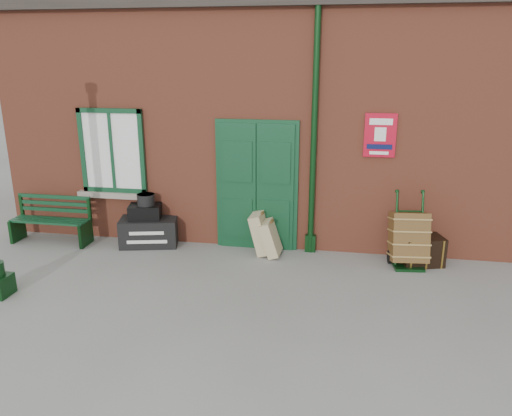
% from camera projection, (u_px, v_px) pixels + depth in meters
% --- Properties ---
extents(ground, '(80.00, 80.00, 0.00)m').
position_uv_depth(ground, '(260.00, 284.00, 7.46)').
color(ground, gray).
rests_on(ground, ground).
extents(station_building, '(10.30, 4.30, 4.36)m').
position_uv_depth(station_building, '(288.00, 113.00, 10.11)').
color(station_building, '#994831').
rests_on(station_building, ground).
extents(bench, '(1.42, 0.45, 0.88)m').
position_uv_depth(bench, '(52.00, 218.00, 9.04)').
color(bench, '#103C21').
rests_on(bench, ground).
extents(houdini_trunk, '(1.09, 0.76, 0.50)m').
position_uv_depth(houdini_trunk, '(149.00, 232.00, 8.93)').
color(houdini_trunk, black).
rests_on(houdini_trunk, ground).
extents(strongbox, '(0.62, 0.51, 0.25)m').
position_uv_depth(strongbox, '(145.00, 212.00, 8.83)').
color(strongbox, black).
rests_on(strongbox, houdini_trunk).
extents(hatbox, '(0.36, 0.36, 0.20)m').
position_uv_depth(hatbox, '(146.00, 200.00, 8.76)').
color(hatbox, black).
rests_on(hatbox, strongbox).
extents(suitcase_back, '(0.39, 0.51, 0.72)m').
position_uv_depth(suitcase_back, '(261.00, 233.00, 8.55)').
color(suitcase_back, tan).
rests_on(suitcase_back, ground).
extents(suitcase_front, '(0.38, 0.46, 0.62)m').
position_uv_depth(suitcase_front, '(271.00, 238.00, 8.44)').
color(suitcase_front, tan).
rests_on(suitcase_front, ground).
extents(porter_trolley, '(0.64, 0.68, 1.19)m').
position_uv_depth(porter_trolley, '(409.00, 238.00, 8.01)').
color(porter_trolley, black).
rests_on(porter_trolley, ground).
extents(dark_trunk, '(0.75, 0.60, 0.48)m').
position_uv_depth(dark_trunk, '(422.00, 251.00, 8.10)').
color(dark_trunk, black).
rests_on(dark_trunk, ground).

